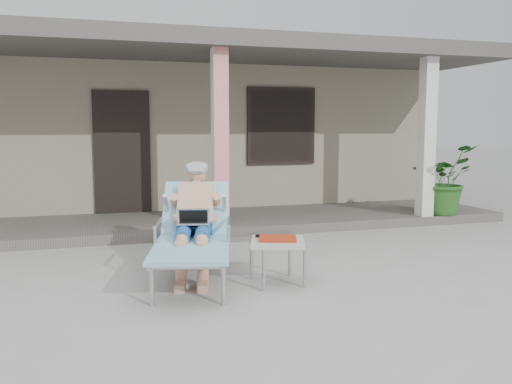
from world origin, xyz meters
name	(u,v)px	position (x,y,z in m)	size (l,w,h in m)	color
ground	(265,274)	(0.00, 0.00, 0.00)	(60.00, 60.00, 0.00)	#9E9E99
house	(175,125)	(0.00, 6.50, 1.67)	(10.40, 5.40, 3.30)	gray
porch_deck	(209,222)	(0.00, 3.00, 0.07)	(10.00, 2.00, 0.15)	#605B56
porch_overhang	(208,53)	(0.00, 2.95, 2.79)	(10.00, 2.30, 2.85)	silver
porch_step	(225,238)	(0.00, 1.85, 0.04)	(2.00, 0.30, 0.07)	#605B56
lounger	(194,204)	(-0.77, 0.13, 0.80)	(1.20, 2.08, 1.30)	#B7B7BC
side_table	(278,244)	(0.01, -0.38, 0.42)	(0.70, 0.70, 0.49)	#B2B3AD
potted_palm	(443,179)	(3.91, 2.25, 0.74)	(1.07, 0.92, 1.18)	#26591E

